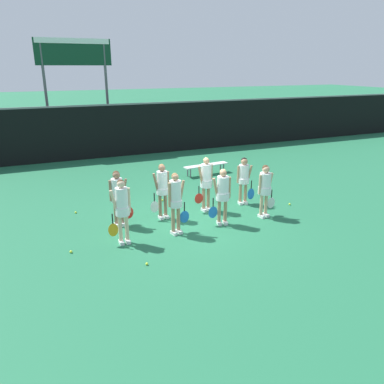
% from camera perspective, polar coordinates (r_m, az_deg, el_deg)
% --- Properties ---
extents(ground_plane, '(140.00, 140.00, 0.00)m').
position_cam_1_polar(ground_plane, '(11.60, 0.18, -4.41)').
color(ground_plane, '#216642').
extents(fence_windscreen, '(60.00, 0.08, 2.74)m').
position_cam_1_polar(fence_windscreen, '(20.10, -10.87, 9.24)').
color(fence_windscreen, black).
rests_on(fence_windscreen, ground_plane).
extents(scoreboard, '(3.74, 0.15, 5.88)m').
position_cam_1_polar(scoreboard, '(20.94, -17.45, 18.00)').
color(scoreboard, '#515156').
rests_on(scoreboard, ground_plane).
extents(bench_courtside, '(2.11, 0.59, 0.44)m').
position_cam_1_polar(bench_courtside, '(16.46, 2.14, 3.99)').
color(bench_courtside, silver).
rests_on(bench_courtside, ground_plane).
extents(player_0, '(0.64, 0.37, 1.79)m').
position_cam_1_polar(player_0, '(9.96, -10.63, -2.17)').
color(player_0, beige).
rests_on(player_0, ground_plane).
extents(player_1, '(0.65, 0.37, 1.79)m').
position_cam_1_polar(player_1, '(10.38, -2.50, -0.99)').
color(player_1, tan).
rests_on(player_1, ground_plane).
extents(player_2, '(0.68, 0.40, 1.72)m').
position_cam_1_polar(player_2, '(11.05, 4.68, -0.01)').
color(player_2, tan).
rests_on(player_2, ground_plane).
extents(player_3, '(0.68, 0.41, 1.69)m').
position_cam_1_polar(player_3, '(11.79, 11.06, 0.86)').
color(player_3, tan).
rests_on(player_3, ground_plane).
extents(player_4, '(0.68, 0.38, 1.70)m').
position_cam_1_polar(player_4, '(11.14, -11.25, -0.27)').
color(player_4, '#8C664C').
rests_on(player_4, ground_plane).
extents(player_5, '(0.64, 0.37, 1.75)m').
position_cam_1_polar(player_5, '(11.49, -4.57, 0.82)').
color(player_5, '#8C664C').
rests_on(player_5, ground_plane).
extents(player_6, '(0.66, 0.38, 1.79)m').
position_cam_1_polar(player_6, '(12.08, 2.15, 1.88)').
color(player_6, tan).
rests_on(player_6, ground_plane).
extents(player_7, '(0.65, 0.39, 1.64)m').
position_cam_1_polar(player_7, '(12.84, 7.90, 2.33)').
color(player_7, tan).
rests_on(player_7, ground_plane).
extents(tennis_ball_0, '(0.07, 0.07, 0.07)m').
position_cam_1_polar(tennis_ball_0, '(10.17, -17.97, -8.65)').
color(tennis_ball_0, '#CCE033').
rests_on(tennis_ball_0, ground_plane).
extents(tennis_ball_1, '(0.07, 0.07, 0.07)m').
position_cam_1_polar(tennis_ball_1, '(13.30, -4.55, -1.24)').
color(tennis_ball_1, '#CCE033').
rests_on(tennis_ball_1, ground_plane).
extents(tennis_ball_2, '(0.07, 0.07, 0.07)m').
position_cam_1_polar(tennis_ball_2, '(13.31, 14.65, -1.80)').
color(tennis_ball_2, '#CCE033').
rests_on(tennis_ball_2, ground_plane).
extents(tennis_ball_3, '(0.07, 0.07, 0.07)m').
position_cam_1_polar(tennis_ball_3, '(9.21, -6.90, -10.82)').
color(tennis_ball_3, '#CCE033').
rests_on(tennis_ball_3, ground_plane).
extents(tennis_ball_4, '(0.06, 0.06, 0.06)m').
position_cam_1_polar(tennis_ball_4, '(12.74, -17.30, -2.98)').
color(tennis_ball_4, '#CCE033').
rests_on(tennis_ball_4, ground_plane).
extents(tennis_ball_5, '(0.06, 0.06, 0.06)m').
position_cam_1_polar(tennis_ball_5, '(13.07, 11.55, -1.95)').
color(tennis_ball_5, '#CCE033').
rests_on(tennis_ball_5, ground_plane).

